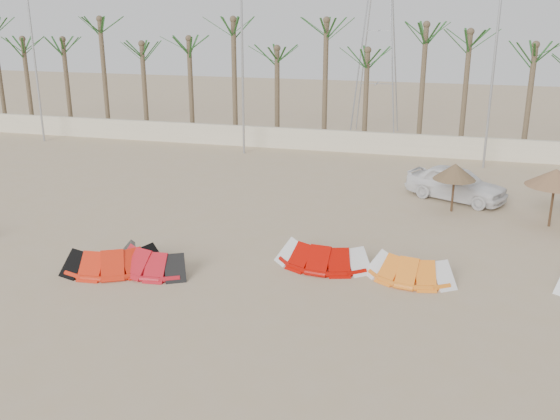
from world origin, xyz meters
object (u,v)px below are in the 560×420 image
(kite_red_right, at_px, (324,253))
(car, at_px, (456,183))
(parasol_left, at_px, (455,172))
(parasol_mid, at_px, (556,178))
(kite_red_left, at_px, (118,257))
(kite_orange, at_px, (410,266))
(kite_red_mid, at_px, (151,257))

(kite_red_right, bearing_deg, car, 63.70)
(parasol_left, bearing_deg, parasol_mid, -14.23)
(kite_red_left, height_order, kite_orange, same)
(kite_red_right, height_order, kite_orange, same)
(kite_red_mid, distance_m, kite_red_right, 5.97)
(kite_orange, bearing_deg, kite_red_left, -169.57)
(parasol_mid, bearing_deg, kite_red_right, -142.81)
(kite_orange, xyz_separation_m, parasol_left, (1.32, 7.58, 1.39))
(parasol_mid, bearing_deg, kite_red_mid, -149.60)
(kite_orange, bearing_deg, kite_red_right, 172.32)
(parasol_left, xyz_separation_m, car, (0.16, 1.82, -1.02))
(kite_orange, bearing_deg, car, 81.11)
(kite_red_mid, relative_size, kite_red_right, 0.99)
(kite_red_mid, height_order, kite_orange, same)
(kite_orange, bearing_deg, parasol_left, 80.16)
(kite_orange, height_order, parasol_mid, parasol_mid)
(car, bearing_deg, kite_red_mid, 163.25)
(kite_red_mid, distance_m, car, 14.88)
(kite_red_right, bearing_deg, parasol_mid, 37.19)
(parasol_mid, bearing_deg, kite_red_left, -150.66)
(kite_red_left, relative_size, parasol_left, 1.74)
(kite_red_left, relative_size, kite_red_right, 1.11)
(kite_red_mid, xyz_separation_m, kite_red_right, (5.65, 1.91, 0.00))
(kite_red_left, relative_size, kite_orange, 1.22)
(kite_red_left, height_order, kite_red_mid, same)
(kite_red_left, bearing_deg, parasol_mid, 29.34)
(kite_red_mid, bearing_deg, kite_orange, 9.91)
(parasol_mid, bearing_deg, kite_orange, -128.18)
(kite_red_mid, height_order, kite_red_right, same)
(kite_red_left, distance_m, kite_orange, 9.91)
(kite_orange, height_order, car, car)
(kite_red_right, relative_size, kite_orange, 1.09)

